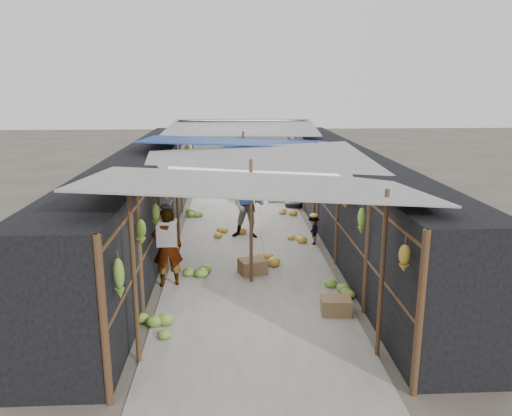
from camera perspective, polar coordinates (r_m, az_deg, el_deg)
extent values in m
plane|color=#6B6356|center=(7.88, 0.40, -16.85)|extent=(80.00, 80.00, 0.00)
cube|color=#9E998E|center=(13.86, -1.15, -2.93)|extent=(3.60, 16.00, 0.02)
cube|color=black|center=(13.76, -12.49, 1.52)|extent=(1.40, 15.00, 2.30)
cube|color=black|center=(13.91, 10.01, 1.78)|extent=(1.40, 15.00, 2.30)
cube|color=olive|center=(10.95, -0.38, -6.73)|extent=(0.67, 0.60, 0.34)
cube|color=olive|center=(9.25, 9.13, -11.02)|extent=(0.57, 0.47, 0.32)
cube|color=olive|center=(17.96, -2.47, 1.39)|extent=(0.46, 0.41, 0.26)
cylinder|color=black|center=(16.85, 4.31, 0.37)|extent=(0.58, 0.58, 0.17)
imported|color=silver|center=(10.29, -10.08, -4.42)|extent=(0.67, 0.50, 1.66)
imported|color=#213DA9|center=(13.28, -0.92, 0.36)|extent=(0.99, 0.83, 1.82)
imported|color=#4D4943|center=(12.88, 6.58, -2.56)|extent=(0.29, 0.51, 0.78)
cylinder|color=brown|center=(7.42, -13.74, -8.09)|extent=(0.07, 0.07, 2.60)
cylinder|color=brown|center=(7.61, 14.20, -7.55)|extent=(0.07, 0.07, 2.60)
cylinder|color=brown|center=(10.14, -0.57, -1.69)|extent=(0.07, 0.07, 2.60)
cylinder|color=brown|center=(13.12, -9.00, 1.76)|extent=(0.07, 0.07, 2.60)
cylinder|color=brown|center=(13.23, 6.71, 1.93)|extent=(0.07, 0.07, 2.60)
cylinder|color=brown|center=(15.99, -1.46, 4.11)|extent=(0.07, 0.07, 2.60)
cylinder|color=brown|center=(19.00, -7.16, 5.58)|extent=(0.07, 0.07, 2.60)
cylinder|color=brown|center=(19.08, 3.74, 5.69)|extent=(0.07, 0.07, 2.60)
cube|color=#9B9B96|center=(7.91, 0.01, 2.78)|extent=(5.21, 3.19, 0.52)
cube|color=#9B9B96|center=(11.10, 0.20, 5.23)|extent=(5.23, 3.73, 0.50)
cube|color=navy|center=(14.34, -1.73, 7.61)|extent=(5.40, 3.60, 0.41)
cube|color=#9B9B96|center=(17.62, -1.64, 9.12)|extent=(5.37, 3.66, 0.27)
cube|color=#9B9B96|center=(20.01, -1.51, 9.99)|extent=(5.00, 1.99, 0.24)
cylinder|color=brown|center=(13.50, -9.75, 5.31)|extent=(0.06, 15.00, 0.06)
cylinder|color=brown|center=(13.61, 7.29, 5.47)|extent=(0.06, 15.00, 0.06)
cylinder|color=gray|center=(13.41, -1.20, 5.45)|extent=(0.02, 15.00, 0.02)
cube|color=navy|center=(16.67, -2.66, 6.07)|extent=(0.65, 0.03, 0.60)
cube|color=#192FA3|center=(12.50, 1.09, 3.31)|extent=(0.55, 0.03, 0.65)
cube|color=maroon|center=(12.00, 2.39, 2.98)|extent=(0.50, 0.03, 0.60)
cube|color=silver|center=(16.38, 0.36, 6.03)|extent=(0.60, 0.03, 0.55)
ellipsoid|color=olive|center=(6.84, -15.38, -7.78)|extent=(0.15, 0.13, 0.57)
ellipsoid|color=olive|center=(8.36, -13.03, -2.69)|extent=(0.18, 0.15, 0.43)
ellipsoid|color=olive|center=(9.95, -11.40, -0.79)|extent=(0.17, 0.14, 0.45)
ellipsoid|color=#B68E2E|center=(11.51, -10.27, 2.08)|extent=(0.20, 0.17, 0.50)
ellipsoid|color=#B68E2E|center=(12.64, -9.63, 3.52)|extent=(0.17, 0.15, 0.49)
ellipsoid|color=olive|center=(13.98, -8.99, 4.01)|extent=(0.15, 0.13, 0.52)
ellipsoid|color=#B68E2E|center=(15.42, -8.45, 5.58)|extent=(0.15, 0.13, 0.35)
ellipsoid|color=olive|center=(17.19, -7.88, 5.64)|extent=(0.17, 0.14, 0.54)
ellipsoid|color=#B68E2E|center=(18.35, -7.58, 6.52)|extent=(0.18, 0.15, 0.40)
ellipsoid|color=#B68E2E|center=(20.00, -7.22, 7.52)|extent=(0.18, 0.15, 0.43)
ellipsoid|color=#B68E2E|center=(6.90, 16.59, -5.48)|extent=(0.16, 0.14, 0.38)
ellipsoid|color=olive|center=(8.92, 11.98, -1.42)|extent=(0.14, 0.12, 0.47)
ellipsoid|color=#B68E2E|center=(10.06, 10.23, 1.11)|extent=(0.19, 0.16, 0.40)
ellipsoid|color=#B68E2E|center=(11.75, 8.32, 2.71)|extent=(0.17, 0.14, 0.43)
ellipsoid|color=#B68E2E|center=(13.26, 7.03, 2.93)|extent=(0.14, 0.12, 0.50)
ellipsoid|color=olive|center=(14.17, 6.38, 3.71)|extent=(0.14, 0.12, 0.52)
ellipsoid|color=#B68E2E|center=(15.89, 5.37, 5.19)|extent=(0.17, 0.14, 0.55)
ellipsoid|color=#B68E2E|center=(17.61, 4.56, 6.14)|extent=(0.16, 0.14, 0.42)
ellipsoid|color=olive|center=(18.72, 4.12, 6.66)|extent=(0.14, 0.12, 0.35)
ellipsoid|color=olive|center=(20.26, 3.58, 7.30)|extent=(0.18, 0.16, 0.51)
ellipsoid|color=olive|center=(10.95, -7.32, -6.97)|extent=(0.58, 0.49, 0.29)
ellipsoid|color=#B68E2E|center=(15.91, 3.35, -0.29)|extent=(0.49, 0.42, 0.24)
ellipsoid|color=olive|center=(10.15, 9.26, -8.72)|extent=(0.61, 0.52, 0.30)
ellipsoid|color=#B68E2E|center=(17.58, 2.41, 1.05)|extent=(0.44, 0.38, 0.22)
ellipsoid|color=olive|center=(15.76, -7.39, -0.45)|extent=(0.57, 0.48, 0.28)
ellipsoid|color=#B68E2E|center=(13.60, -2.94, -2.55)|extent=(0.70, 0.59, 0.35)
ellipsoid|color=olive|center=(8.73, -11.47, -12.68)|extent=(0.65, 0.55, 0.32)
ellipsoid|color=#B68E2E|center=(13.12, 4.86, -3.40)|extent=(0.53, 0.45, 0.26)
ellipsoid|color=#B68E2E|center=(11.61, 0.71, -5.66)|extent=(0.55, 0.47, 0.27)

